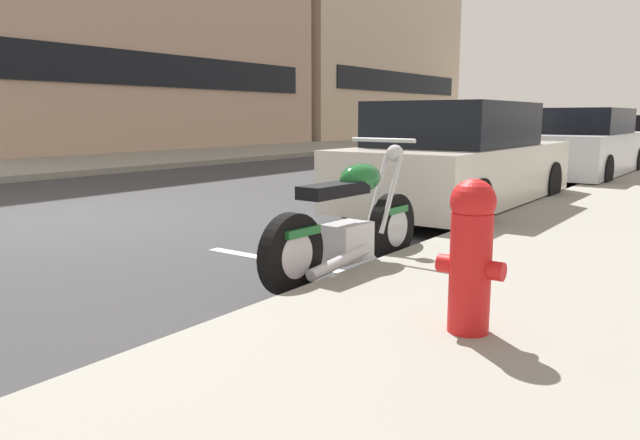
{
  "coord_description": "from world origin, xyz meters",
  "views": [
    {
      "loc": [
        -4.07,
        -7.15,
        1.28
      ],
      "look_at": [
        -0.22,
        -4.37,
        0.47
      ],
      "focal_mm": 33.9,
      "sensor_mm": 36.0,
      "label": 1
    }
  ],
  "objects_px": {
    "parked_motorcycle": "(349,225)",
    "fire_hydrant": "(471,252)",
    "parked_car_across_street": "(619,140)",
    "parked_car_behind_motorcycle": "(578,146)",
    "parked_car_mid_block": "(459,161)"
  },
  "relations": [
    {
      "from": "parked_motorcycle",
      "to": "parked_car_behind_motorcycle",
      "type": "height_order",
      "value": "parked_car_behind_motorcycle"
    },
    {
      "from": "parked_car_across_street",
      "to": "fire_hydrant",
      "type": "relative_size",
      "value": 5.36
    },
    {
      "from": "parked_car_behind_motorcycle",
      "to": "parked_motorcycle",
      "type": "bearing_deg",
      "value": -176.56
    },
    {
      "from": "parked_car_behind_motorcycle",
      "to": "parked_car_across_street",
      "type": "height_order",
      "value": "parked_car_behind_motorcycle"
    },
    {
      "from": "fire_hydrant",
      "to": "parked_motorcycle",
      "type": "bearing_deg",
      "value": 54.26
    },
    {
      "from": "parked_motorcycle",
      "to": "fire_hydrant",
      "type": "xyz_separation_m",
      "value": [
        -1.03,
        -1.43,
        0.16
      ]
    },
    {
      "from": "parked_motorcycle",
      "to": "fire_hydrant",
      "type": "relative_size",
      "value": 2.41
    },
    {
      "from": "parked_car_behind_motorcycle",
      "to": "fire_hydrant",
      "type": "height_order",
      "value": "parked_car_behind_motorcycle"
    },
    {
      "from": "parked_car_across_street",
      "to": "parked_car_mid_block",
      "type": "bearing_deg",
      "value": 179.75
    },
    {
      "from": "parked_motorcycle",
      "to": "parked_car_mid_block",
      "type": "relative_size",
      "value": 0.45
    },
    {
      "from": "parked_car_mid_block",
      "to": "parked_car_behind_motorcycle",
      "type": "relative_size",
      "value": 0.95
    },
    {
      "from": "parked_car_mid_block",
      "to": "parked_car_behind_motorcycle",
      "type": "xyz_separation_m",
      "value": [
        5.44,
        -0.27,
        0.0
      ]
    },
    {
      "from": "parked_car_mid_block",
      "to": "fire_hydrant",
      "type": "xyz_separation_m",
      "value": [
        -4.75,
        -2.09,
        -0.11
      ]
    },
    {
      "from": "parked_car_across_street",
      "to": "fire_hydrant",
      "type": "height_order",
      "value": "parked_car_across_street"
    },
    {
      "from": "parked_motorcycle",
      "to": "parked_car_mid_block",
      "type": "bearing_deg",
      "value": 12.19
    }
  ]
}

